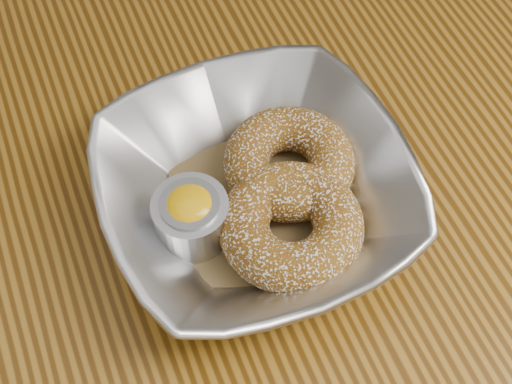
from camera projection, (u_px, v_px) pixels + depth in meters
name	position (u px, v px, depth m)	size (l,w,h in m)	color
table	(143.00, 256.00, 0.68)	(1.20, 0.80, 0.75)	brown
serving_bowl	(256.00, 192.00, 0.56)	(0.24, 0.24, 0.06)	#B4B7BC
parchment	(256.00, 206.00, 0.58)	(0.14, 0.14, 0.00)	brown
donut_back	(289.00, 163.00, 0.58)	(0.11, 0.11, 0.04)	brown
donut_front	(291.00, 226.00, 0.55)	(0.11, 0.11, 0.04)	brown
ramekin	(191.00, 216.00, 0.55)	(0.06, 0.06, 0.05)	#B4B7BC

